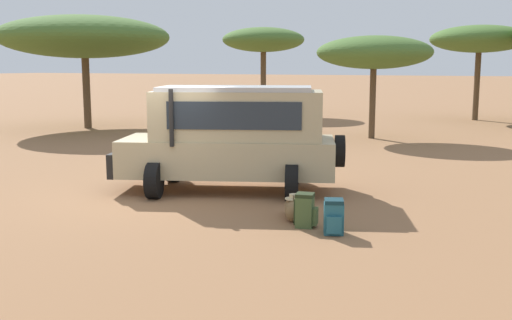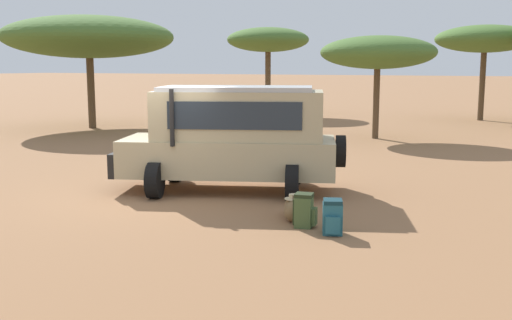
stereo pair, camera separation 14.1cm
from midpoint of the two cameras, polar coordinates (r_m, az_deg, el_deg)
name	(u,v)px [view 1 (the left image)]	position (r m, az deg, el deg)	size (l,w,h in m)	color
ground_plane	(164,196)	(13.72, -9.07, -3.38)	(320.00, 320.00, 0.00)	#936642
safari_vehicle	(232,136)	(13.91, -2.55, 2.30)	(5.43, 3.70, 2.44)	tan
backpack_beside_front_wheel	(305,211)	(10.95, 4.37, -4.83)	(0.45, 0.36, 0.63)	#42562D
backpack_cluster_center	(334,217)	(10.55, 7.03, -5.42)	(0.43, 0.48, 0.62)	#235B6B
duffel_bag_low_black_case	(294,209)	(11.61, 3.25, -4.65)	(0.56, 0.90, 0.45)	brown
acacia_tree_far_left	(84,37)	(29.07, -16.18, 11.18)	(7.73, 7.86, 5.16)	brown
acacia_tree_left_mid	(263,40)	(35.43, 0.59, 11.34)	(4.74, 4.90, 5.08)	brown
acacia_tree_centre_back	(374,53)	(24.42, 11.01, 10.00)	(4.58, 4.00, 4.07)	brown
acacia_tree_right_mid	(479,39)	(34.13, 20.39, 10.72)	(5.11, 4.65, 5.00)	brown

